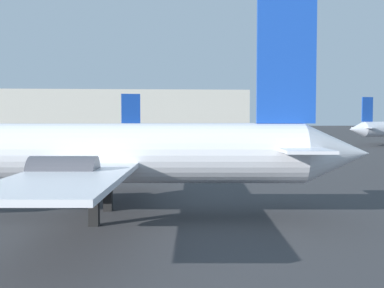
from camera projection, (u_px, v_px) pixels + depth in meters
airplane_at_gate at (86, 153)px, 25.51m from camera, size 30.84×24.95×11.71m
airplane_distant at (190, 134)px, 66.53m from camera, size 24.81×24.02×8.48m
terminal_building at (92, 114)px, 135.55m from camera, size 85.23×22.81×12.66m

